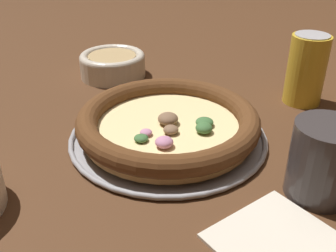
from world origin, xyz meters
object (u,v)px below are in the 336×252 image
(pizza, at_px, (168,123))
(beverage_can, at_px, (308,70))
(pizza_tray, at_px, (168,136))
(drinking_cup, at_px, (324,161))
(napkin, at_px, (279,243))
(bowl_near, at_px, (113,64))

(pizza, bearing_deg, beverage_can, 179.09)
(pizza_tray, distance_m, drinking_cup, 0.23)
(drinking_cup, distance_m, napkin, 0.12)
(napkin, bearing_deg, pizza_tray, -90.62)
(bowl_near, bearing_deg, napkin, 87.32)
(pizza, xyz_separation_m, bowl_near, (-0.02, -0.28, -0.00))
(pizza, bearing_deg, bowl_near, -94.49)
(pizza_tray, relative_size, napkin, 2.13)
(bowl_near, bearing_deg, pizza, 85.51)
(pizza_tray, bearing_deg, bowl_near, -94.49)
(pizza, height_order, napkin, pizza)
(pizza, xyz_separation_m, napkin, (0.00, 0.25, -0.02))
(beverage_can, bearing_deg, pizza, -0.91)
(pizza_tray, distance_m, beverage_can, 0.28)
(drinking_cup, relative_size, napkin, 0.68)
(pizza, bearing_deg, napkin, 89.38)
(pizza, distance_m, beverage_can, 0.28)
(pizza_tray, height_order, beverage_can, beverage_can)
(pizza, bearing_deg, drinking_cup, 116.54)
(beverage_can, bearing_deg, pizza_tray, -1.00)
(pizza_tray, distance_m, napkin, 0.25)
(bowl_near, relative_size, beverage_can, 1.08)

